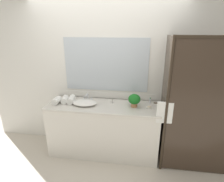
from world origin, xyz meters
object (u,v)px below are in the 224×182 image
Objects in this scene: soap_dish at (149,107)px; rolled_towel_near_edge at (57,101)px; sink_basin at (85,103)px; potted_plant at (134,100)px; amenity_bottle_conditioner at (112,101)px; rolled_towel_middle at (65,100)px; rolled_towel_far_edge at (71,100)px; amenity_bottle_lotion at (150,101)px; faucet at (88,98)px.

rolled_towel_near_edge is at bearing -178.21° from soap_dish.
potted_plant is (0.80, 0.04, 0.08)m from sink_basin.
amenity_bottle_conditioner is 0.37× the size of rolled_towel_middle.
rolled_towel_far_edge is (-0.24, 0.06, 0.02)m from sink_basin.
amenity_bottle_lotion is (1.05, 0.22, 0.01)m from sink_basin.
rolled_towel_far_edge is (-1.04, 0.02, -0.07)m from potted_plant.
potted_plant is 0.26m from soap_dish.
rolled_towel_far_edge is at bearing -175.32° from amenity_bottle_conditioner.
amenity_bottle_lotion is 0.47× the size of rolled_towel_middle.
potted_plant is 2.18× the size of amenity_bottle_lotion.
rolled_towel_near_edge reaches higher than amenity_bottle_conditioner.
sink_basin is at bearing -178.73° from soap_dish.
potted_plant is at bearing -144.97° from amenity_bottle_lotion.
amenity_bottle_conditioner is at bearing 171.63° from soap_dish.
amenity_bottle_conditioner is (0.43, 0.11, 0.00)m from sink_basin.
faucet is 0.81m from potted_plant.
rolled_towel_far_edge reaches higher than rolled_towel_middle.
potted_plant is 0.90× the size of rolled_towel_far_edge.
rolled_towel_near_edge is at bearing -147.81° from rolled_towel_middle.
faucet reaches higher than rolled_towel_near_edge.
soap_dish is at bearing -8.37° from amenity_bottle_conditioner.
amenity_bottle_lotion reaches higher than soap_dish.
sink_basin is 0.80m from potted_plant.
sink_basin is at bearing 2.93° from rolled_towel_near_edge.
amenity_bottle_conditioner is 0.79× the size of amenity_bottle_lotion.
amenity_bottle_lotion is (0.62, 0.11, 0.01)m from amenity_bottle_conditioner.
amenity_bottle_lotion is at bearing 9.06° from rolled_towel_near_edge.
rolled_towel_near_edge is at bearing -155.49° from faucet.
potted_plant is at bearing -0.37° from rolled_towel_middle.
faucet is 0.84× the size of rolled_towel_middle.
rolled_towel_near_edge is 0.92× the size of rolled_towel_middle.
rolled_towel_near_edge is 0.80× the size of rolled_towel_far_edge.
faucet is 1.79× the size of amenity_bottle_lotion.
rolled_towel_middle is (0.11, 0.07, -0.00)m from rolled_towel_near_edge.
potted_plant reaches higher than faucet.
rolled_towel_near_edge is at bearing -160.21° from rolled_towel_far_edge.
amenity_bottle_conditioner is 0.33× the size of rolled_towel_far_edge.
potted_plant is 0.38m from amenity_bottle_conditioner.
amenity_bottle_lotion is (0.26, 0.18, -0.07)m from potted_plant.
potted_plant is at bearing -0.95° from rolled_towel_far_edge.
rolled_towel_middle is at bearing -175.25° from amenity_bottle_conditioner.
amenity_bottle_lotion is at bearing 83.83° from soap_dish.
sink_basin is at bearing -165.65° from amenity_bottle_conditioner.
rolled_towel_near_edge is (-1.50, -0.05, 0.04)m from soap_dish.
amenity_bottle_conditioner is at bearing -170.17° from amenity_bottle_lotion.
faucet is at bearing 24.51° from rolled_towel_near_edge.
faucet is at bearing -178.35° from amenity_bottle_lotion.
sink_basin is 1.73× the size of rolled_towel_far_edge.
soap_dish is 0.50× the size of rolled_towel_middle.
faucet reaches higher than rolled_towel_middle.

